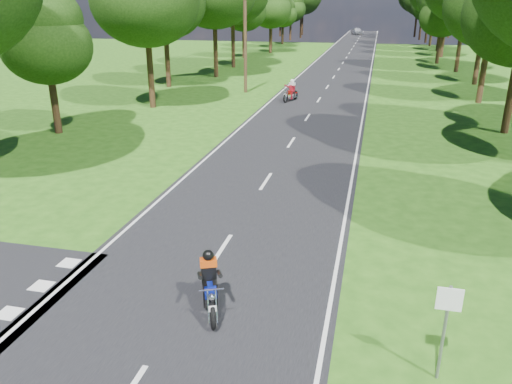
# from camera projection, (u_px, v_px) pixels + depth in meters

# --- Properties ---
(ground) EXTENTS (160.00, 160.00, 0.00)m
(ground) POSITION_uv_depth(u_px,v_px,m) (198.00, 287.00, 12.46)
(ground) COLOR #245012
(ground) RESTS_ON ground
(main_road) EXTENTS (7.00, 140.00, 0.02)m
(main_road) POSITION_uv_depth(u_px,v_px,m) (343.00, 63.00, 57.89)
(main_road) COLOR black
(main_road) RESTS_ON ground
(road_markings) EXTENTS (7.40, 140.00, 0.01)m
(road_markings) POSITION_uv_depth(u_px,v_px,m) (340.00, 65.00, 56.21)
(road_markings) COLOR silver
(road_markings) RESTS_ON main_road
(telegraph_pole) EXTENTS (1.20, 0.26, 8.00)m
(telegraph_pole) POSITION_uv_depth(u_px,v_px,m) (245.00, 38.00, 37.74)
(telegraph_pole) COLOR #382616
(telegraph_pole) RESTS_ON ground
(road_sign) EXTENTS (0.45, 0.07, 2.00)m
(road_sign) POSITION_uv_depth(u_px,v_px,m) (446.00, 318.00, 8.96)
(road_sign) COLOR slate
(road_sign) RESTS_ON ground
(rider_near_blue) EXTENTS (1.19, 1.81, 1.43)m
(rider_near_blue) POSITION_uv_depth(u_px,v_px,m) (210.00, 282.00, 11.27)
(rider_near_blue) COLOR #0D1D94
(rider_near_blue) RESTS_ON main_road
(rider_far_red) EXTENTS (1.13, 1.94, 1.53)m
(rider_far_red) POSITION_uv_depth(u_px,v_px,m) (291.00, 90.00, 35.34)
(rider_far_red) COLOR #A2120C
(rider_far_red) RESTS_ON main_road
(distant_car) EXTENTS (2.99, 4.68, 1.48)m
(distant_car) POSITION_uv_depth(u_px,v_px,m) (357.00, 31.00, 107.05)
(distant_car) COLOR silver
(distant_car) RESTS_ON main_road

